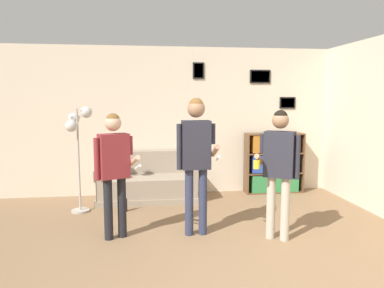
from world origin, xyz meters
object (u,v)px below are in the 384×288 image
at_px(person_player_foreground_left, 114,163).
at_px(person_player_foreground_center, 196,151).
at_px(floor_lamp, 78,132).
at_px(person_watcher_holding_cup, 279,161).
at_px(couch, 147,184).
at_px(bookshelf, 274,163).
at_px(bottle_on_floor, 125,204).

bearing_deg(person_player_foreground_left, person_player_foreground_center, -0.69).
relative_size(floor_lamp, person_watcher_holding_cup, 1.01).
height_order(person_player_foreground_left, person_player_foreground_center, person_player_foreground_center).
relative_size(person_player_foreground_left, person_player_foreground_center, 0.89).
relative_size(floor_lamp, person_player_foreground_center, 0.93).
distance_m(couch, person_watcher_holding_cup, 2.74).
height_order(person_player_foreground_left, person_watcher_holding_cup, person_watcher_holding_cup).
relative_size(bookshelf, bottle_on_floor, 3.82).
bearing_deg(couch, person_player_foreground_left, -103.46).
bearing_deg(person_watcher_holding_cup, floor_lamp, 150.22).
xyz_separation_m(bookshelf, bottle_on_floor, (-2.73, -0.87, -0.45)).
distance_m(floor_lamp, person_player_foreground_center, 2.07).
bearing_deg(person_player_foreground_center, floor_lamp, 143.63).
bearing_deg(floor_lamp, bookshelf, 12.87).
height_order(couch, person_watcher_holding_cup, person_watcher_holding_cup).
relative_size(floor_lamp, bottle_on_floor, 5.60).
distance_m(person_player_foreground_left, person_player_foreground_center, 1.04).
height_order(couch, floor_lamp, floor_lamp).
bearing_deg(bookshelf, person_watcher_holding_cup, -108.65).
distance_m(person_player_foreground_center, bottle_on_floor, 1.79).
distance_m(bookshelf, person_watcher_holding_cup, 2.47).
xyz_separation_m(floor_lamp, person_player_foreground_left, (0.63, -1.21, -0.29)).
height_order(person_player_foreground_center, person_watcher_holding_cup, person_player_foreground_center).
relative_size(couch, person_player_foreground_left, 1.09).
bearing_deg(person_player_foreground_left, couch, 76.54).
bearing_deg(bottle_on_floor, person_player_foreground_left, -93.56).
distance_m(couch, floor_lamp, 1.55).
relative_size(couch, person_player_foreground_center, 0.97).
xyz_separation_m(floor_lamp, bottle_on_floor, (0.70, -0.08, -1.14)).
bearing_deg(person_player_foreground_center, person_watcher_holding_cup, -16.60).
xyz_separation_m(couch, person_player_foreground_left, (-0.43, -1.79, 0.69)).
height_order(couch, person_player_foreground_left, person_player_foreground_left).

